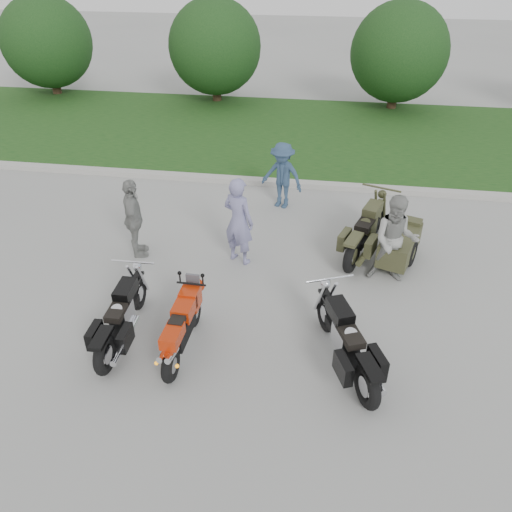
# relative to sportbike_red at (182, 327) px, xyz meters

# --- Properties ---
(ground) EXTENTS (80.00, 80.00, 0.00)m
(ground) POSITION_rel_sportbike_red_xyz_m (0.44, 0.78, -0.53)
(ground) COLOR #A0A09A
(ground) RESTS_ON ground
(curb) EXTENTS (60.00, 0.30, 0.15)m
(curb) POSITION_rel_sportbike_red_xyz_m (0.44, 6.78, -0.45)
(curb) COLOR #AAA8A0
(curb) RESTS_ON ground
(grass_strip) EXTENTS (60.00, 8.00, 0.14)m
(grass_strip) POSITION_rel_sportbike_red_xyz_m (0.44, 10.93, -0.46)
(grass_strip) COLOR #32581E
(grass_strip) RESTS_ON ground
(tree_far_left) EXTENTS (3.60, 3.60, 4.00)m
(tree_far_left) POSITION_rel_sportbike_red_xyz_m (-9.56, 14.28, 1.67)
(tree_far_left) COLOR #3F2B1C
(tree_far_left) RESTS_ON ground
(tree_mid_left) EXTENTS (3.60, 3.60, 4.00)m
(tree_mid_left) POSITION_rel_sportbike_red_xyz_m (-2.56, 14.28, 1.67)
(tree_mid_left) COLOR #3F2B1C
(tree_mid_left) RESTS_ON ground
(tree_mid_right) EXTENTS (3.60, 3.60, 4.00)m
(tree_mid_right) POSITION_rel_sportbike_red_xyz_m (4.44, 14.28, 1.67)
(tree_mid_right) COLOR #3F2B1C
(tree_mid_right) RESTS_ON ground
(sportbike_red) EXTENTS (0.33, 1.88, 0.89)m
(sportbike_red) POSITION_rel_sportbike_red_xyz_m (0.00, 0.00, 0.00)
(sportbike_red) COLOR black
(sportbike_red) RESTS_ON ground
(cruiser_left) EXTENTS (0.40, 2.28, 0.88)m
(cruiser_left) POSITION_rel_sportbike_red_xyz_m (-1.10, 0.12, -0.08)
(cruiser_left) COLOR black
(cruiser_left) RESTS_ON ground
(cruiser_right) EXTENTS (1.09, 2.30, 0.93)m
(cruiser_right) POSITION_rel_sportbike_red_xyz_m (2.69, 0.05, -0.05)
(cruiser_right) COLOR black
(cruiser_right) RESTS_ON ground
(cruiser_sidecar) EXTENTS (1.72, 2.45, 0.98)m
(cruiser_sidecar) POSITION_rel_sportbike_red_xyz_m (3.47, 3.43, -0.07)
(cruiser_sidecar) COLOR black
(cruiser_sidecar) RESTS_ON ground
(person_stripe) EXTENTS (0.83, 0.71, 1.91)m
(person_stripe) POSITION_rel_sportbike_red_xyz_m (0.43, 2.88, 0.43)
(person_stripe) COLOR #7F7DAA
(person_stripe) RESTS_ON ground
(person_grey) EXTENTS (0.93, 0.74, 1.84)m
(person_grey) POSITION_rel_sportbike_red_xyz_m (3.56, 2.66, 0.40)
(person_grey) COLOR gray
(person_grey) RESTS_ON ground
(person_denim) EXTENTS (1.24, 0.97, 1.69)m
(person_denim) POSITION_rel_sportbike_red_xyz_m (1.05, 5.54, 0.32)
(person_denim) COLOR #2E4662
(person_denim) RESTS_ON ground
(person_back) EXTENTS (0.74, 1.11, 1.76)m
(person_back) POSITION_rel_sportbike_red_xyz_m (-1.80, 2.79, 0.35)
(person_back) COLOR gray
(person_back) RESTS_ON ground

